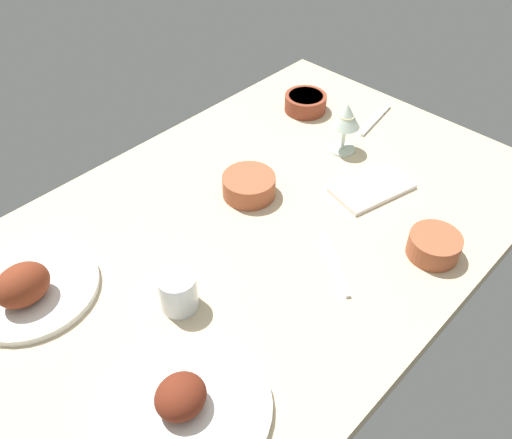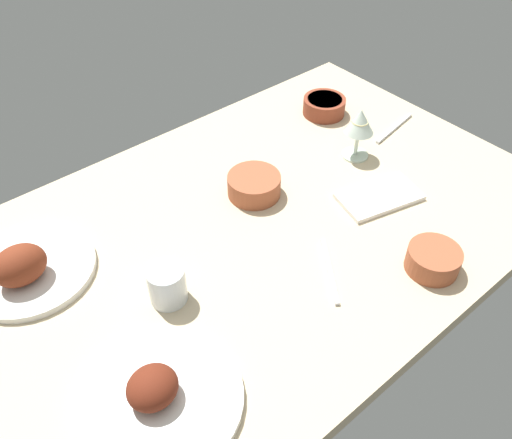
{
  "view_description": "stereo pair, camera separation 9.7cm",
  "coord_description": "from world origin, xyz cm",
  "px_view_note": "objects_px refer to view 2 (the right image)",
  "views": [
    {
      "loc": [
        -64.3,
        -61.4,
        89.77
      ],
      "look_at": [
        0.0,
        0.0,
        6.0
      ],
      "focal_mm": 37.82,
      "sensor_mm": 36.0,
      "label": 1
    },
    {
      "loc": [
        -57.21,
        -68.06,
        89.77
      ],
      "look_at": [
        0.0,
        0.0,
        6.0
      ],
      "focal_mm": 37.82,
      "sensor_mm": 36.0,
      "label": 2
    }
  ],
  "objects_px": {
    "plate_near_viewer": "(159,396)",
    "spoon_loose": "(394,128)",
    "wine_glass": "(360,124)",
    "folded_napkin": "(379,197)",
    "fork_loose": "(330,271)",
    "bowl_cream": "(254,185)",
    "water_tumbler": "(167,285)",
    "bowl_onions": "(324,105)",
    "plate_far_side": "(26,267)",
    "bowl_potatoes": "(433,259)"
  },
  "relations": [
    {
      "from": "bowl_cream",
      "to": "water_tumbler",
      "type": "relative_size",
      "value": 1.57
    },
    {
      "from": "fork_loose",
      "to": "plate_far_side",
      "type": "bearing_deg",
      "value": 86.79
    },
    {
      "from": "plate_far_side",
      "to": "wine_glass",
      "type": "height_order",
      "value": "wine_glass"
    },
    {
      "from": "plate_far_side",
      "to": "wine_glass",
      "type": "relative_size",
      "value": 1.94
    },
    {
      "from": "bowl_cream",
      "to": "folded_napkin",
      "type": "xyz_separation_m",
      "value": [
        0.22,
        -0.21,
        -0.02
      ]
    },
    {
      "from": "water_tumbler",
      "to": "spoon_loose",
      "type": "height_order",
      "value": "water_tumbler"
    },
    {
      "from": "plate_near_viewer",
      "to": "wine_glass",
      "type": "distance_m",
      "value": 0.83
    },
    {
      "from": "bowl_potatoes",
      "to": "spoon_loose",
      "type": "relative_size",
      "value": 0.61
    },
    {
      "from": "plate_far_side",
      "to": "fork_loose",
      "type": "bearing_deg",
      "value": -39.02
    },
    {
      "from": "bowl_cream",
      "to": "fork_loose",
      "type": "height_order",
      "value": "bowl_cream"
    },
    {
      "from": "bowl_potatoes",
      "to": "folded_napkin",
      "type": "bearing_deg",
      "value": 67.8
    },
    {
      "from": "plate_far_side",
      "to": "water_tumbler",
      "type": "relative_size",
      "value": 3.31
    },
    {
      "from": "wine_glass",
      "to": "spoon_loose",
      "type": "height_order",
      "value": "wine_glass"
    },
    {
      "from": "wine_glass",
      "to": "spoon_loose",
      "type": "distance_m",
      "value": 0.2
    },
    {
      "from": "bowl_onions",
      "to": "wine_glass",
      "type": "bearing_deg",
      "value": -112.66
    },
    {
      "from": "wine_glass",
      "to": "folded_napkin",
      "type": "distance_m",
      "value": 0.2
    },
    {
      "from": "bowl_onions",
      "to": "water_tumbler",
      "type": "relative_size",
      "value": 1.48
    },
    {
      "from": "bowl_potatoes",
      "to": "fork_loose",
      "type": "xyz_separation_m",
      "value": [
        -0.17,
        0.13,
        -0.02
      ]
    },
    {
      "from": "folded_napkin",
      "to": "fork_loose",
      "type": "distance_m",
      "value": 0.28
    },
    {
      "from": "plate_near_viewer",
      "to": "bowl_cream",
      "type": "bearing_deg",
      "value": 33.72
    },
    {
      "from": "wine_glass",
      "to": "folded_napkin",
      "type": "height_order",
      "value": "wine_glass"
    },
    {
      "from": "plate_near_viewer",
      "to": "plate_far_side",
      "type": "xyz_separation_m",
      "value": [
        -0.06,
        0.41,
        0.01
      ]
    },
    {
      "from": "bowl_onions",
      "to": "spoon_loose",
      "type": "distance_m",
      "value": 0.21
    },
    {
      "from": "plate_near_viewer",
      "to": "bowl_onions",
      "type": "bearing_deg",
      "value": 28.23
    },
    {
      "from": "bowl_onions",
      "to": "plate_far_side",
      "type": "bearing_deg",
      "value": -177.01
    },
    {
      "from": "water_tumbler",
      "to": "spoon_loose",
      "type": "distance_m",
      "value": 0.83
    },
    {
      "from": "plate_near_viewer",
      "to": "bowl_onions",
      "type": "height_order",
      "value": "plate_near_viewer"
    },
    {
      "from": "plate_far_side",
      "to": "wine_glass",
      "type": "distance_m",
      "value": 0.85
    },
    {
      "from": "bowl_potatoes",
      "to": "folded_napkin",
      "type": "relative_size",
      "value": 0.57
    },
    {
      "from": "bowl_potatoes",
      "to": "plate_far_side",
      "type": "bearing_deg",
      "value": 141.46
    },
    {
      "from": "folded_napkin",
      "to": "bowl_cream",
      "type": "bearing_deg",
      "value": 136.47
    },
    {
      "from": "plate_near_viewer",
      "to": "fork_loose",
      "type": "height_order",
      "value": "plate_near_viewer"
    },
    {
      "from": "plate_near_viewer",
      "to": "spoon_loose",
      "type": "bearing_deg",
      "value": 16.06
    },
    {
      "from": "bowl_onions",
      "to": "fork_loose",
      "type": "height_order",
      "value": "bowl_onions"
    },
    {
      "from": "folded_napkin",
      "to": "fork_loose",
      "type": "xyz_separation_m",
      "value": [
        -0.26,
        -0.09,
        -0.0
      ]
    },
    {
      "from": "fork_loose",
      "to": "bowl_onions",
      "type": "bearing_deg",
      "value": -8.26
    },
    {
      "from": "bowl_onions",
      "to": "bowl_cream",
      "type": "relative_size",
      "value": 0.95
    },
    {
      "from": "folded_napkin",
      "to": "bowl_potatoes",
      "type": "bearing_deg",
      "value": -112.2
    },
    {
      "from": "bowl_onions",
      "to": "spoon_loose",
      "type": "xyz_separation_m",
      "value": [
        0.09,
        -0.19,
        -0.02
      ]
    },
    {
      "from": "bowl_onions",
      "to": "wine_glass",
      "type": "xyz_separation_m",
      "value": [
        -0.08,
        -0.2,
        0.07
      ]
    },
    {
      "from": "fork_loose",
      "to": "plate_near_viewer",
      "type": "bearing_deg",
      "value": 128.31
    },
    {
      "from": "plate_near_viewer",
      "to": "spoon_loose",
      "type": "relative_size",
      "value": 1.53
    },
    {
      "from": "bowl_potatoes",
      "to": "wine_glass",
      "type": "relative_size",
      "value": 0.8
    },
    {
      "from": "bowl_onions",
      "to": "bowl_cream",
      "type": "distance_m",
      "value": 0.42
    },
    {
      "from": "fork_loose",
      "to": "water_tumbler",
      "type": "bearing_deg",
      "value": 97.58
    },
    {
      "from": "water_tumbler",
      "to": "fork_loose",
      "type": "distance_m",
      "value": 0.34
    },
    {
      "from": "plate_near_viewer",
      "to": "spoon_loose",
      "type": "distance_m",
      "value": 0.99
    },
    {
      "from": "wine_glass",
      "to": "fork_loose",
      "type": "distance_m",
      "value": 0.43
    },
    {
      "from": "bowl_potatoes",
      "to": "folded_napkin",
      "type": "xyz_separation_m",
      "value": [
        0.09,
        0.22,
        -0.02
      ]
    },
    {
      "from": "plate_far_side",
      "to": "spoon_loose",
      "type": "height_order",
      "value": "plate_far_side"
    }
  ]
}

